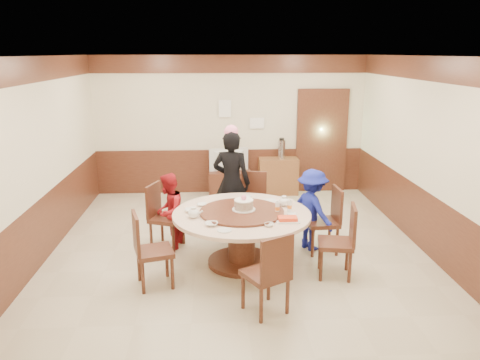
{
  "coord_description": "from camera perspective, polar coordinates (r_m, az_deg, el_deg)",
  "views": [
    {
      "loc": [
        -0.34,
        -6.51,
        2.85
      ],
      "look_at": [
        0.03,
        -0.13,
        1.1
      ],
      "focal_mm": 35.0,
      "sensor_mm": 36.0,
      "label": 1
    }
  ],
  "objects": [
    {
      "name": "bowl_5",
      "position": [
        6.95,
        0.88,
        -2.1
      ],
      "size": [
        0.13,
        0.13,
        0.04
      ],
      "primitive_type": "imported",
      "color": "white",
      "rests_on": "banquet_table"
    },
    {
      "name": "bowl_0",
      "position": [
        6.64,
        -4.68,
        -3.02
      ],
      "size": [
        0.14,
        0.14,
        0.03
      ],
      "primitive_type": "imported",
      "color": "white",
      "rests_on": "banquet_table"
    },
    {
      "name": "chair_2",
      "position": [
        7.15,
        -9.03,
        -5.74
      ],
      "size": [
        0.57,
        0.57,
        0.97
      ],
      "rotation": [
        0.0,
        0.0,
        4.35
      ],
      "color": "#4A2417",
      "rests_on": "ground"
    },
    {
      "name": "person_standing",
      "position": [
        7.47,
        -1.05,
        -0.31
      ],
      "size": [
        0.7,
        0.57,
        1.67
      ],
      "primitive_type": "imported",
      "rotation": [
        0.0,
        0.0,
        2.84
      ],
      "color": "black",
      "rests_on": "ground"
    },
    {
      "name": "chair_3",
      "position": [
        6.03,
        -10.54,
        -9.9
      ],
      "size": [
        0.55,
        0.54,
        0.97
      ],
      "rotation": [
        0.0,
        0.0,
        4.99
      ],
      "color": "#4A2417",
      "rests_on": "ground"
    },
    {
      "name": "television",
      "position": [
        9.5,
        -1.28,
        2.44
      ],
      "size": [
        0.81,
        0.25,
        0.46
      ],
      "primitive_type": "imported",
      "rotation": [
        0.0,
        0.0,
        3.32
      ],
      "color": "gray",
      "rests_on": "tv_stand"
    },
    {
      "name": "birthday_cake",
      "position": [
        6.35,
        0.46,
        -3.02
      ],
      "size": [
        0.32,
        0.32,
        0.21
      ],
      "color": "white",
      "rests_on": "banquet_table"
    },
    {
      "name": "chair_0",
      "position": [
        7.01,
        10.1,
        -6.23
      ],
      "size": [
        0.48,
        0.47,
        0.97
      ],
      "rotation": [
        0.0,
        0.0,
        1.63
      ],
      "color": "#4A2417",
      "rests_on": "ground"
    },
    {
      "name": "notice_left",
      "position": [
        9.53,
        -1.84,
        8.69
      ],
      "size": [
        0.25,
        0.0,
        0.35
      ],
      "primitive_type": "cube",
      "color": "white",
      "rests_on": "room"
    },
    {
      "name": "bottle_0",
      "position": [
        6.32,
        4.58,
        -3.38
      ],
      "size": [
        0.06,
        0.06,
        0.16
      ],
      "primitive_type": "cylinder",
      "color": "white",
      "rests_on": "banquet_table"
    },
    {
      "name": "bowl_2",
      "position": [
        5.89,
        -3.5,
        -5.38
      ],
      "size": [
        0.16,
        0.16,
        0.04
      ],
      "primitive_type": "imported",
      "color": "white",
      "rests_on": "banquet_table"
    },
    {
      "name": "thermos",
      "position": [
        9.58,
        5.08,
        3.77
      ],
      "size": [
        0.15,
        0.15,
        0.38
      ],
      "primitive_type": "cylinder",
      "color": "silver",
      "rests_on": "side_cabinet"
    },
    {
      "name": "bowl_3",
      "position": [
        6.23,
        6.34,
        -4.26
      ],
      "size": [
        0.13,
        0.13,
        0.04
      ],
      "primitive_type": "imported",
      "color": "white",
      "rests_on": "banquet_table"
    },
    {
      "name": "bowl_1",
      "position": [
        5.87,
        3.57,
        -5.46
      ],
      "size": [
        0.12,
        0.12,
        0.04
      ],
      "primitive_type": "imported",
      "color": "white",
      "rests_on": "banquet_table"
    },
    {
      "name": "teapot_right",
      "position": [
        6.63,
        5.39,
        -2.67
      ],
      "size": [
        0.17,
        0.15,
        0.13
      ],
      "primitive_type": "ellipsoid",
      "color": "white",
      "rests_on": "banquet_table"
    },
    {
      "name": "notice_right",
      "position": [
        9.61,
        2.08,
        6.94
      ],
      "size": [
        0.3,
        0.0,
        0.22
      ],
      "primitive_type": "cube",
      "color": "white",
      "rests_on": "room"
    },
    {
      "name": "room",
      "position": [
        6.77,
        -0.22,
        0.15
      ],
      "size": [
        6.0,
        6.04,
        2.84
      ],
      "color": "beige",
      "rests_on": "ground"
    },
    {
      "name": "bottle_1",
      "position": [
        6.4,
        6.07,
        -3.17
      ],
      "size": [
        0.06,
        0.06,
        0.16
      ],
      "primitive_type": "cylinder",
      "color": "white",
      "rests_on": "banquet_table"
    },
    {
      "name": "chair_5",
      "position": [
        6.3,
        11.69,
        -8.83
      ],
      "size": [
        0.52,
        0.51,
        0.97
      ],
      "rotation": [
        0.0,
        0.0,
        7.68
      ],
      "color": "#4A2417",
      "rests_on": "ground"
    },
    {
      "name": "person_blue",
      "position": [
        6.98,
        8.79,
        -3.61
      ],
      "size": [
        0.79,
        0.91,
        1.22
      ],
      "primitive_type": "imported",
      "rotation": [
        0.0,
        0.0,
        2.1
      ],
      "color": "navy",
      "rests_on": "ground"
    },
    {
      "name": "side_cabinet",
      "position": [
        9.7,
        4.67,
        0.49
      ],
      "size": [
        0.8,
        0.4,
        0.75
      ],
      "primitive_type": "cube",
      "color": "brown",
      "rests_on": "ground"
    },
    {
      "name": "tv_stand",
      "position": [
        9.62,
        -1.26,
        -0.36
      ],
      "size": [
        0.85,
        0.45,
        0.5
      ],
      "primitive_type": "cube",
      "color": "#4A2417",
      "rests_on": "ground"
    },
    {
      "name": "person_red",
      "position": [
        7.0,
        -8.66,
        -3.82
      ],
      "size": [
        0.55,
        0.65,
        1.15
      ],
      "primitive_type": "imported",
      "rotation": [
        0.0,
        0.0,
        4.48
      ],
      "color": "#A5161D",
      "rests_on": "ground"
    },
    {
      "name": "teapot_left",
      "position": [
        6.17,
        -5.7,
        -4.07
      ],
      "size": [
        0.17,
        0.15,
        0.13
      ],
      "primitive_type": "ellipsoid",
      "color": "white",
      "rests_on": "banquet_table"
    },
    {
      "name": "chair_1",
      "position": [
        7.66,
        1.53,
        -4.1
      ],
      "size": [
        0.52,
        0.53,
        0.97
      ],
      "rotation": [
        0.0,
        0.0,
        2.94
      ],
      "color": "#4A2417",
      "rests_on": "ground"
    },
    {
      "name": "shrimp_platter",
      "position": [
        6.05,
        5.83,
        -4.8
      ],
      "size": [
        0.3,
        0.2,
        0.06
      ],
      "color": "white",
      "rests_on": "banquet_table"
    },
    {
      "name": "chair_4",
      "position": [
        5.38,
        3.24,
        -12.92
      ],
      "size": [
        0.6,
        0.6,
        0.97
      ],
      "rotation": [
        0.0,
        0.0,
        6.79
      ],
      "color": "#4A2417",
      "rests_on": "ground"
    },
    {
      "name": "saucer_near",
      "position": [
        5.72,
        -1.91,
        -6.14
      ],
      "size": [
        0.18,
        0.18,
        0.01
      ],
      "primitive_type": "cylinder",
      "color": "white",
      "rests_on": "banquet_table"
    },
    {
      "name": "bowl_4",
      "position": [
        6.41,
        -6.01,
        -3.69
      ],
      "size": [
        0.16,
        0.16,
        0.04
      ],
      "primitive_type": "imported",
      "color": "white",
      "rests_on": "banquet_table"
    },
    {
      "name": "saucer_far",
      "position": [
        6.86,
        3.71,
        -2.5
      ],
      "size": [
        0.18,
        0.18,
        0.01
      ],
      "primitive_type": "cylinder",
      "color": "white",
      "rests_on": "banquet_table"
    },
    {
      "name": "banquet_table",
      "position": [
        6.42,
        0.21,
        -5.83
      ],
      "size": [
        1.87,
        1.87,
        0.78
      ],
      "color": "#4A2417",
      "rests_on": "ground"
    }
  ]
}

